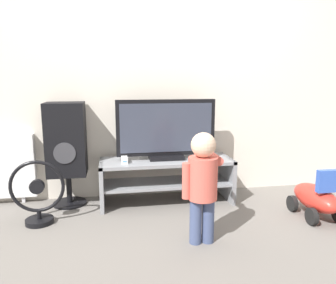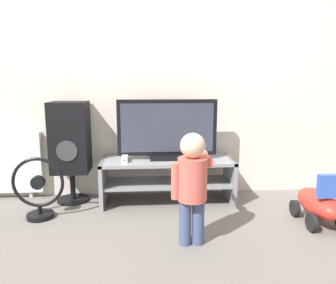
{
  "view_description": "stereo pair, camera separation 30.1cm",
  "coord_description": "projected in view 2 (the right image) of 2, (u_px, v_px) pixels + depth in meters",
  "views": [
    {
      "loc": [
        -0.5,
        -2.78,
        1.16
      ],
      "look_at": [
        0.0,
        0.13,
        0.61
      ],
      "focal_mm": 35.0,
      "sensor_mm": 36.0,
      "label": 1
    },
    {
      "loc": [
        -0.21,
        -2.82,
        1.16
      ],
      "look_at": [
        0.0,
        0.13,
        0.61
      ],
      "focal_mm": 35.0,
      "sensor_mm": 36.0,
      "label": 2
    }
  ],
  "objects": [
    {
      "name": "ride_on_toy",
      "position": [
        319.0,
        203.0,
        2.69
      ],
      "size": [
        0.29,
        0.54,
        0.46
      ],
      "color": "red",
      "rests_on": "ground_plane"
    },
    {
      "name": "ground_plane",
      "position": [
        169.0,
        210.0,
        2.99
      ],
      "size": [
        16.0,
        16.0,
        0.0
      ],
      "primitive_type": "plane",
      "color": "slate"
    },
    {
      "name": "wall_back",
      "position": [
        165.0,
        67.0,
        3.26
      ],
      "size": [
        10.0,
        0.06,
        2.6
      ],
      "color": "silver",
      "rests_on": "ground_plane"
    },
    {
      "name": "child",
      "position": [
        192.0,
        180.0,
        2.3
      ],
      "size": [
        0.31,
        0.46,
        0.82
      ],
      "color": "#3F4C72",
      "rests_on": "ground_plane"
    },
    {
      "name": "tv_stand",
      "position": [
        167.0,
        173.0,
        3.16
      ],
      "size": [
        1.26,
        0.44,
        0.43
      ],
      "color": "gray",
      "rests_on": "ground_plane"
    },
    {
      "name": "game_console",
      "position": [
        125.0,
        158.0,
        3.07
      ],
      "size": [
        0.06,
        0.19,
        0.05
      ],
      "color": "white",
      "rests_on": "tv_stand"
    },
    {
      "name": "speaker_tower",
      "position": [
        70.0,
        139.0,
        3.13
      ],
      "size": [
        0.35,
        0.32,
        0.97
      ],
      "color": "black",
      "rests_on": "ground_plane"
    },
    {
      "name": "television",
      "position": [
        167.0,
        130.0,
        3.1
      ],
      "size": [
        0.94,
        0.2,
        0.57
      ],
      "color": "black",
      "rests_on": "tv_stand"
    },
    {
      "name": "floor_fan",
      "position": [
        39.0,
        191.0,
        2.79
      ],
      "size": [
        0.44,
        0.23,
        0.54
      ],
      "color": "black",
      "rests_on": "ground_plane"
    },
    {
      "name": "remote_secondary",
      "position": [
        190.0,
        162.0,
        2.98
      ],
      "size": [
        0.06,
        0.13,
        0.03
      ],
      "color": "white",
      "rests_on": "tv_stand"
    },
    {
      "name": "remote_primary",
      "position": [
        199.0,
        161.0,
        3.0
      ],
      "size": [
        0.09,
        0.13,
        0.03
      ],
      "color": "white",
      "rests_on": "tv_stand"
    }
  ]
}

